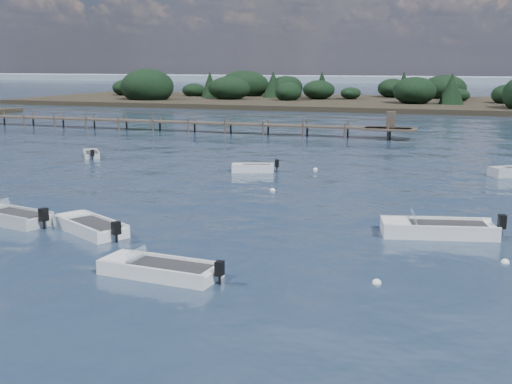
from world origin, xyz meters
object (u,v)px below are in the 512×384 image
(dinghy_mid_white_a, at_px, (160,272))
(dinghy_extra_b, at_px, (12,219))
(dinghy_mid_white_b, at_px, (438,231))
(tender_far_white, at_px, (253,170))
(jetty, at_px, (156,122))
(dinghy_mid_grey, at_px, (90,229))
(tender_far_grey, at_px, (91,155))

(dinghy_mid_white_a, xyz_separation_m, dinghy_extra_b, (-10.10, 4.60, 0.03))
(dinghy_mid_white_b, bearing_deg, tender_far_white, 134.92)
(dinghy_extra_b, distance_m, dinghy_mid_white_b, 19.58)
(dinghy_mid_white_a, bearing_deg, jetty, 117.57)
(dinghy_mid_white_a, relative_size, jetty, 0.07)
(dinghy_mid_white_a, height_order, jetty, jetty)
(dinghy_mid_white_a, distance_m, dinghy_extra_b, 11.10)
(tender_far_white, bearing_deg, jetty, 130.28)
(jetty, bearing_deg, dinghy_mid_grey, -66.39)
(tender_far_white, distance_m, dinghy_mid_white_b, 18.51)
(dinghy_mid_grey, bearing_deg, tender_far_grey, 122.80)
(tender_far_grey, height_order, jetty, jetty)
(dinghy_mid_white_a, bearing_deg, dinghy_extra_b, 155.51)
(dinghy_mid_white_b, distance_m, jetty, 48.21)
(dinghy_mid_white_b, xyz_separation_m, jetty, (-32.29, 35.79, 0.81))
(tender_far_grey, xyz_separation_m, tender_far_white, (14.62, -2.61, 0.02))
(dinghy_mid_white_a, distance_m, tender_far_white, 22.25)
(tender_far_grey, xyz_separation_m, dinghy_extra_b, (8.56, -19.88, 0.03))
(dinghy_mid_white_b, bearing_deg, jetty, 132.06)
(dinghy_mid_white_a, relative_size, dinghy_mid_white_b, 0.87)
(dinghy_mid_grey, height_order, tender_far_grey, dinghy_mid_grey)
(dinghy_mid_grey, relative_size, dinghy_extra_b, 0.99)
(dinghy_extra_b, bearing_deg, tender_far_grey, 113.29)
(tender_far_grey, bearing_deg, dinghy_extra_b, -66.71)
(dinghy_mid_white_a, xyz_separation_m, tender_far_grey, (-18.66, 24.49, -0.00))
(dinghy_mid_white_a, relative_size, tender_far_grey, 1.62)
(tender_far_white, height_order, jetty, jetty)
(dinghy_mid_grey, xyz_separation_m, dinghy_mid_white_a, (5.69, -4.35, -0.01))
(jetty, bearing_deg, dinghy_mid_white_b, -47.94)
(dinghy_mid_grey, xyz_separation_m, dinghy_extra_b, (-4.42, 0.25, 0.02))
(dinghy_mid_grey, relative_size, jetty, 0.07)
(dinghy_mid_white_a, xyz_separation_m, jetty, (-23.27, 44.56, 0.84))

